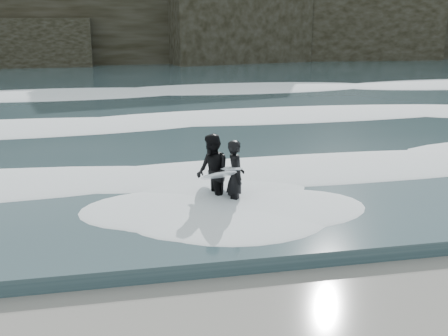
{
  "coord_description": "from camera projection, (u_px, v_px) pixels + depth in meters",
  "views": [
    {
      "loc": [
        -2.02,
        -5.52,
        4.34
      ],
      "look_at": [
        0.46,
        6.33,
        1.0
      ],
      "focal_mm": 45.0,
      "sensor_mm": 36.0,
      "label": 1
    }
  ],
  "objects": [
    {
      "name": "sea",
      "position": [
        140.0,
        85.0,
        34.09
      ],
      "size": [
        90.0,
        52.0,
        0.3
      ],
      "primitive_type": "cube",
      "color": "#2F454B",
      "rests_on": "ground"
    },
    {
      "name": "headland",
      "position": [
        126.0,
        6.0,
        48.84
      ],
      "size": [
        70.0,
        9.0,
        10.0
      ],
      "primitive_type": "cube",
      "color": "black",
      "rests_on": "ground"
    },
    {
      "name": "foam_near",
      "position": [
        187.0,
        165.0,
        15.15
      ],
      "size": [
        60.0,
        3.2,
        0.2
      ],
      "primitive_type": "ellipsoid",
      "color": "white",
      "rests_on": "sea"
    },
    {
      "name": "foam_mid",
      "position": [
        162.0,
        118.0,
        21.75
      ],
      "size": [
        60.0,
        4.0,
        0.24
      ],
      "primitive_type": "ellipsoid",
      "color": "white",
      "rests_on": "sea"
    },
    {
      "name": "foam_far",
      "position": [
        145.0,
        88.0,
        30.23
      ],
      "size": [
        60.0,
        4.8,
        0.3
      ],
      "primitive_type": "ellipsoid",
      "color": "white",
      "rests_on": "sea"
    },
    {
      "name": "surfer_left",
      "position": [
        231.0,
        176.0,
        12.51
      ],
      "size": [
        1.0,
        2.18,
        1.66
      ],
      "color": "black",
      "rests_on": "ground"
    },
    {
      "name": "surfer_right",
      "position": [
        214.0,
        172.0,
        12.69
      ],
      "size": [
        1.15,
        1.87,
        1.74
      ],
      "color": "black",
      "rests_on": "ground"
    }
  ]
}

